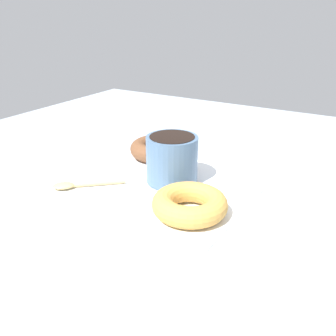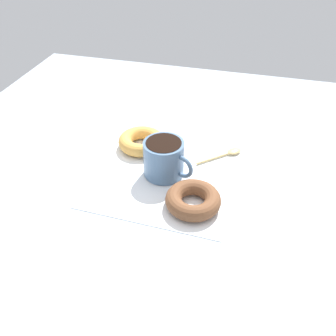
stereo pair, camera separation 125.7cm
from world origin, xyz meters
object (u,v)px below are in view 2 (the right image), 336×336
at_px(coffee_cup, 164,158).
at_px(donut_far, 141,141).
at_px(donut_near_cup, 193,200).
at_px(spoon, 229,153).

height_order(coffee_cup, donut_far, coffee_cup).
xyz_separation_m(donut_near_cup, donut_far, (-0.16, 0.17, -0.00)).
bearing_deg(spoon, donut_near_cup, -103.21).
relative_size(coffee_cup, spoon, 1.15).
bearing_deg(coffee_cup, donut_far, 133.27).
distance_m(donut_far, spoon, 0.21).
xyz_separation_m(coffee_cup, donut_near_cup, (0.08, -0.09, -0.03)).
height_order(coffee_cup, spoon, coffee_cup).
relative_size(coffee_cup, donut_near_cup, 1.04).
bearing_deg(spoon, donut_far, -173.92).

